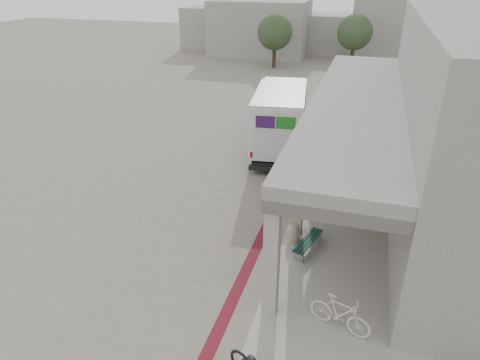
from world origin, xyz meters
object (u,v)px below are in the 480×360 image
(fedex_truck, at_px, (281,116))
(bench, at_px, (308,243))
(bicycle_cream, at_px, (340,314))
(utility_cabinet, at_px, (365,200))

(fedex_truck, distance_m, bench, 9.45)
(bench, bearing_deg, fedex_truck, 123.62)
(fedex_truck, height_order, bicycle_cream, fedex_truck)
(bench, bearing_deg, bicycle_cream, -52.03)
(utility_cabinet, bearing_deg, fedex_truck, 141.77)
(bench, distance_m, utility_cabinet, 3.42)
(utility_cabinet, xyz_separation_m, bicycle_cream, (-0.35, -6.15, -0.05))
(bicycle_cream, bearing_deg, fedex_truck, 37.64)
(bench, distance_m, bicycle_cream, 3.42)
(fedex_truck, relative_size, utility_cabinet, 7.08)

